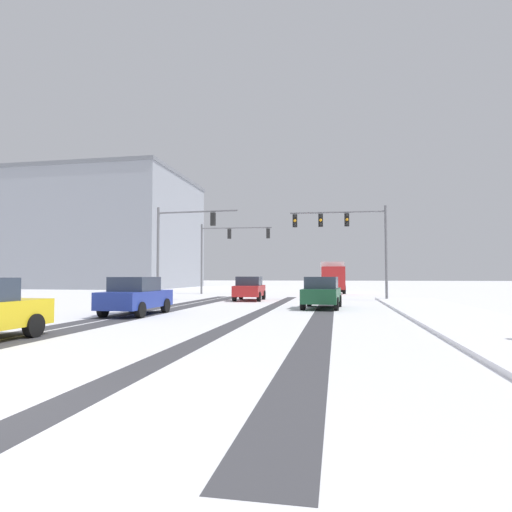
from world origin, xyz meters
The scene contains 13 objects.
wheel_track_left_lane centered at (1.05, 13.96, 0.00)m, with size 0.71×30.71×0.01m, color #424247.
wheel_track_right_lane centered at (-4.57, 13.96, 0.00)m, with size 0.81×30.71×0.01m, color #424247.
wheel_track_center centered at (-3.51, 13.96, 0.00)m, with size 1.03×30.71×0.01m, color #424247.
wheel_track_oncoming centered at (3.93, 13.96, 0.00)m, with size 0.89×30.71×0.01m, color #424247.
sidewalk_kerb_right centered at (9.25, 12.56, 0.06)m, with size 4.00×30.71×0.12m, color white.
traffic_signal_near_left centered at (-6.24, 23.86, 4.42)m, with size 5.90×0.41×6.50m.
traffic_signal_far_left centered at (-5.54, 34.06, 4.67)m, with size 6.64×0.68×6.50m.
traffic_signal_near_right centered at (5.21, 25.81, 4.81)m, with size 6.62×0.57×6.50m.
car_red_lead centered at (-1.32, 24.17, 0.82)m, with size 1.99×4.18×1.62m.
car_dark_green_second centered at (3.76, 17.83, 0.82)m, with size 2.02×4.19×1.62m.
car_blue_third centered at (-3.94, 12.64, 0.82)m, with size 1.84×4.10×1.62m.
box_truck_delivery centered at (4.07, 38.63, 1.63)m, with size 2.53×7.48×3.02m.
office_building_far_left_block centered at (-30.15, 52.82, 7.98)m, with size 27.00×20.40×15.95m.
Camera 1 is at (4.52, -4.60, 1.66)m, focal length 30.30 mm.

